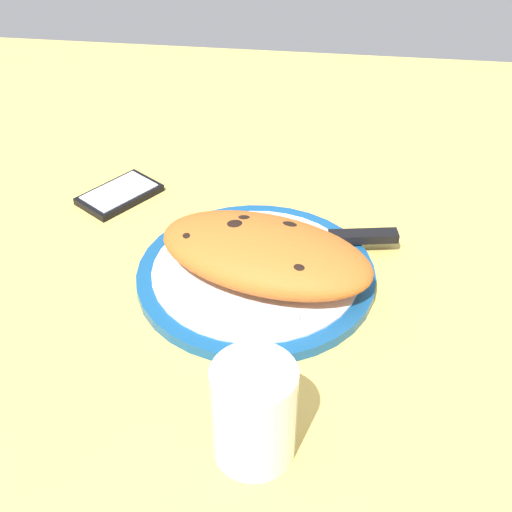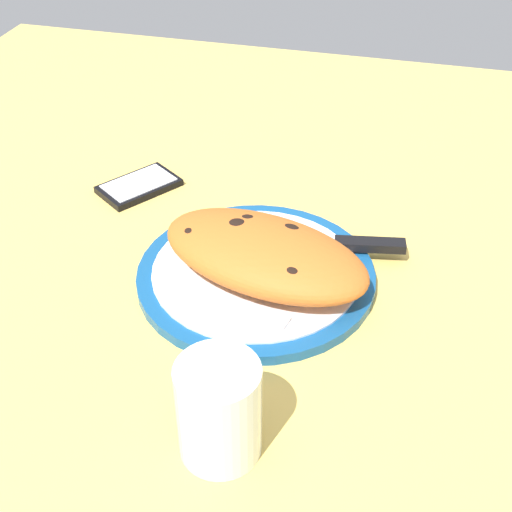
% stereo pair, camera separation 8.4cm
% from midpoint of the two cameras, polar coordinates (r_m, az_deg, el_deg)
% --- Properties ---
extents(ground_plane, '(1.50, 1.50, 0.03)m').
position_cam_midpoint_polar(ground_plane, '(0.87, 2.76, -2.81)').
color(ground_plane, '#DBB756').
extents(plate, '(0.29, 0.29, 0.02)m').
position_cam_midpoint_polar(plate, '(0.85, 2.80, -1.63)').
color(plate, navy).
rests_on(plate, ground_plane).
extents(calzone, '(0.29, 0.20, 0.06)m').
position_cam_midpoint_polar(calzone, '(0.82, 3.57, 0.07)').
color(calzone, '#C16023').
rests_on(calzone, plate).
extents(fork, '(0.17, 0.05, 0.00)m').
position_cam_midpoint_polar(fork, '(0.79, 0.95, -4.17)').
color(fork, silver).
rests_on(fork, plate).
extents(knife, '(0.22, 0.06, 0.01)m').
position_cam_midpoint_polar(knife, '(0.89, 9.96, 0.85)').
color(knife, silver).
rests_on(knife, plate).
extents(smartphone, '(0.12, 0.13, 0.01)m').
position_cam_midpoint_polar(smartphone, '(1.03, -7.29, 5.65)').
color(smartphone, black).
rests_on(smartphone, ground_plane).
extents(water_glass, '(0.08, 0.08, 0.10)m').
position_cam_midpoint_polar(water_glass, '(0.65, 0.75, -13.11)').
color(water_glass, silver).
rests_on(water_glass, ground_plane).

